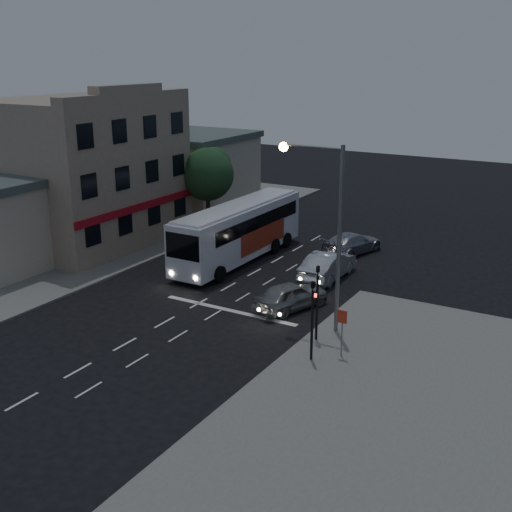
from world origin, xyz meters
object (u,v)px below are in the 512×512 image
Objects in this scene: car_suv at (290,296)px; regulatory_sign at (342,325)px; traffic_signal_main at (317,294)px; traffic_signal_side at (312,311)px; street_tree at (207,172)px; tour_bus at (239,230)px; car_sedan_b at (352,243)px; streetlight at (327,217)px; car_sedan_a at (328,265)px.

regulatory_sign reaches higher than car_suv.
traffic_signal_main is 2.14m from regulatory_sign.
traffic_signal_side is 23.24m from street_tree.
tour_bus reaches higher than regulatory_sign.
car_sedan_b is 0.80× the size of street_tree.
traffic_signal_side is 4.84m from streetlight.
traffic_signal_side is at bearing 110.22° from car_sedan_a.
street_tree is at bearing 138.92° from regulatory_sign.
car_suv is at bearing 109.44° from car_sedan_b.
streetlight reaches higher than car_sedan_a.
traffic_signal_side reaches higher than car_sedan_a.
car_suv is 5.87m from streetlight.
tour_bus is 8.46m from street_tree.
traffic_signal_side is at bearing 145.05° from car_suv.
regulatory_sign is (5.60, -15.02, 0.87)m from car_sedan_b.
regulatory_sign reaches higher than car_sedan_b.
regulatory_sign is at bearing -51.25° from streetlight.
traffic_signal_side is (10.45, -10.86, 0.39)m from tour_bus.
streetlight is at bearing 112.42° from car_sedan_a.
traffic_signal_main is (2.91, -3.02, 1.67)m from car_suv.
street_tree reaches higher than car_suv.
traffic_signal_main is at bearing -42.03° from street_tree.
regulatory_sign is at bearing -40.59° from tour_bus.
traffic_signal_main is at bearing 110.45° from car_sedan_a.
regulatory_sign reaches higher than car_sedan_a.
car_sedan_b is (-0.99, 10.99, -0.03)m from car_suv.
car_sedan_a is at bearing 110.48° from traffic_signal_side.
street_tree is at bearing 13.18° from car_sedan_b.
traffic_signal_main is at bearing 109.49° from traffic_signal_side.
traffic_signal_main is 0.46× the size of streetlight.
traffic_signal_main reaches higher than tour_bus.
car_sedan_b is (5.85, 5.13, -1.31)m from tour_bus.
regulatory_sign is 0.35× the size of street_tree.
streetlight reaches higher than car_sedan_b.
car_suv is 11.03m from car_sedan_b.
regulatory_sign is 0.24× the size of streetlight.
streetlight is (3.64, -12.59, 5.01)m from car_sedan_b.
car_suv is at bearing -40.35° from tour_bus.
car_sedan_a is 11.29m from traffic_signal_side.
traffic_signal_side reaches higher than car_sedan_b.
car_sedan_b is 16.72m from traffic_signal_side.
car_sedan_b is 14.03m from streetlight.
streetlight reaches higher than car_suv.
tour_bus is 2.46× the size of car_sedan_b.
traffic_signal_main reaches higher than regulatory_sign.
car_suv is at bearing 148.95° from streetlight.
car_sedan_a is 10.73m from regulatory_sign.
streetlight is at bearing -39.51° from street_tree.
streetlight is (2.66, -1.60, 4.98)m from car_suv.
car_sedan_a is 1.01× the size of car_sedan_b.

